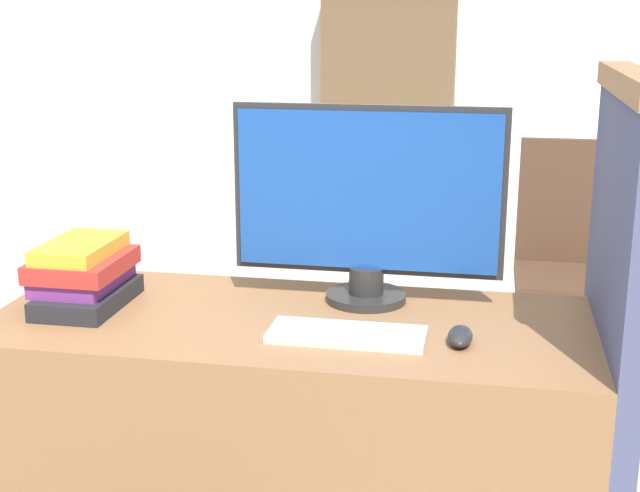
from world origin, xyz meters
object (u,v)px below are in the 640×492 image
(monitor, at_px, (367,203))
(keyboard, at_px, (347,335))
(mouse, at_px, (460,336))
(far_chair, at_px, (571,250))
(book_stack, at_px, (84,275))

(monitor, relative_size, keyboard, 1.91)
(mouse, height_order, far_chair, far_chair)
(keyboard, height_order, far_chair, far_chair)
(book_stack, distance_m, far_chair, 2.18)
(keyboard, height_order, book_stack, book_stack)
(monitor, height_order, mouse, monitor)
(mouse, xyz_separation_m, book_stack, (-0.88, 0.09, 0.06))
(mouse, height_order, book_stack, book_stack)
(book_stack, bearing_deg, mouse, -5.51)
(monitor, relative_size, far_chair, 0.68)
(book_stack, relative_size, far_chair, 0.29)
(far_chair, bearing_deg, monitor, -145.98)
(monitor, xyz_separation_m, book_stack, (-0.65, -0.16, -0.17))
(keyboard, bearing_deg, book_stack, 171.18)
(mouse, xyz_separation_m, far_chair, (0.39, 1.83, -0.29))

